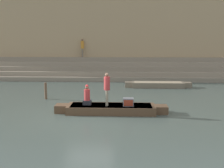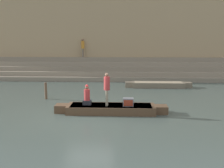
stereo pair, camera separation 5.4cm
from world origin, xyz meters
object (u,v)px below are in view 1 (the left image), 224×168
Objects in this scene: person_on_steps at (82,47)px; person_standing at (107,87)px; moored_boat_shore at (158,85)px; person_rowing at (87,96)px; rowboat_main at (111,109)px; mooring_post at (46,91)px; tv_set at (128,102)px.

person_standing is at bearing 84.72° from person_on_steps.
person_rowing is at bearing -122.93° from moored_boat_shore.
rowboat_main is at bearing 85.71° from person_on_steps.
person_rowing is at bearing 174.53° from person_standing.
mooring_post is (-3.04, 2.90, -0.32)m from person_rowing.
moored_boat_shore is at bearing 72.96° from person_rowing.
mooring_post is 0.60× the size of person_on_steps.
tv_set is 13.31m from person_on_steps.
person_on_steps is (0.97, 9.35, 2.47)m from mooring_post.
tv_set is 0.11× the size of moored_boat_shore.
person_standing is 1.59× the size of person_rowing.
person_standing is (-0.21, -0.09, 1.18)m from rowboat_main.
rowboat_main is at bearing 25.82° from person_standing.
person_rowing is 1.01× the size of mooring_post.
person_standing is at bearing -36.52° from mooring_post.
person_standing is 8.21m from moored_boat_shore.
mooring_post is at bearing 64.65° from person_on_steps.
moored_boat_shore is at bearing 123.38° from person_on_steps.
rowboat_main is at bearing -34.36° from mooring_post.
tv_set is 7.74m from moored_boat_shore.
moored_boat_shore is 8.78m from mooring_post.
moored_boat_shore is (4.63, 7.17, -0.63)m from person_rowing.
mooring_post is (-7.67, -4.27, 0.30)m from moored_boat_shore.
person_on_steps is (-4.22, 12.40, 2.39)m from tv_set.
person_rowing reaches higher than mooring_post.
person_on_steps is (-3.33, 12.29, 2.78)m from rowboat_main.
rowboat_main is 3.43× the size of person_standing.
tv_set reaches higher than rowboat_main.
tv_set is at bearing -108.84° from moored_boat_shore.
person_on_steps reaches higher than moored_boat_shore.
mooring_post is at bearing 145.18° from person_standing.
rowboat_main is 1.40m from person_rowing.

